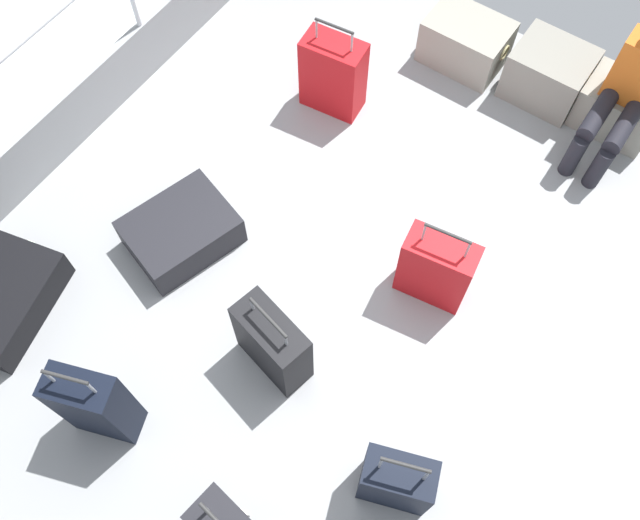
% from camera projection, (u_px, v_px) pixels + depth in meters
% --- Properties ---
extents(ground_plane, '(4.40, 5.20, 0.06)m').
position_uv_depth(ground_plane, '(340.00, 288.00, 4.44)').
color(ground_plane, '#939699').
extents(gunwale_port, '(0.06, 5.20, 0.45)m').
position_uv_depth(gunwale_port, '(81.00, 110.00, 4.77)').
color(gunwale_port, '#939699').
rests_on(gunwale_port, ground_plane).
extents(railing_port, '(0.04, 4.20, 1.02)m').
position_uv_depth(railing_port, '(53.00, 52.00, 4.27)').
color(railing_port, silver).
rests_on(railing_port, ground_plane).
extents(cargo_crate_0, '(0.63, 0.42, 0.37)m').
position_uv_depth(cargo_crate_0, '(466.00, 42.00, 5.10)').
color(cargo_crate_0, gray).
rests_on(cargo_crate_0, ground_plane).
extents(cargo_crate_1, '(0.57, 0.44, 0.40)m').
position_uv_depth(cargo_crate_1, '(548.00, 74.00, 4.94)').
color(cargo_crate_1, gray).
rests_on(cargo_crate_1, ground_plane).
extents(cargo_crate_2, '(0.58, 0.39, 0.35)m').
position_uv_depth(cargo_crate_2, '(619.00, 108.00, 4.84)').
color(cargo_crate_2, gray).
rests_on(cargo_crate_2, ground_plane).
extents(passenger_seated, '(0.34, 0.66, 1.05)m').
position_uv_depth(passenger_seated, '(630.00, 89.00, 4.44)').
color(passenger_seated, orange).
rests_on(passenger_seated, ground_plane).
extents(suitcase_0, '(0.68, 0.78, 0.25)m').
position_uv_depth(suitcase_0, '(181.00, 232.00, 4.45)').
color(suitcase_0, black).
rests_on(suitcase_0, ground_plane).
extents(suitcase_1, '(0.42, 0.32, 0.71)m').
position_uv_depth(suitcase_1, '(396.00, 481.00, 3.63)').
color(suitcase_1, black).
rests_on(suitcase_1, ground_plane).
extents(suitcase_2, '(0.45, 0.28, 0.76)m').
position_uv_depth(suitcase_2, '(333.00, 75.00, 4.81)').
color(suitcase_2, red).
rests_on(suitcase_2, ground_plane).
extents(suitcase_3, '(0.50, 0.31, 0.68)m').
position_uv_depth(suitcase_3, '(273.00, 344.00, 3.95)').
color(suitcase_3, black).
rests_on(suitcase_3, ground_plane).
extents(suitcase_4, '(0.46, 0.27, 0.73)m').
position_uv_depth(suitcase_4, '(436.00, 269.00, 4.16)').
color(suitcase_4, red).
rests_on(suitcase_4, ground_plane).
extents(suitcase_6, '(0.41, 0.31, 0.86)m').
position_uv_depth(suitcase_6, '(95.00, 405.00, 3.72)').
color(suitcase_6, black).
rests_on(suitcase_6, ground_plane).
extents(suitcase_7, '(0.64, 0.84, 0.23)m').
position_uv_depth(suitcase_7, '(5.00, 301.00, 4.24)').
color(suitcase_7, black).
rests_on(suitcase_7, ground_plane).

